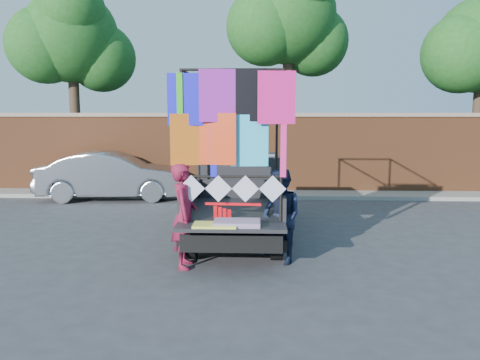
{
  "coord_description": "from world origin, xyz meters",
  "views": [
    {
      "loc": [
        0.01,
        -8.26,
        2.58
      ],
      "look_at": [
        -0.31,
        -0.27,
        1.45
      ],
      "focal_mm": 35.0,
      "sensor_mm": 36.0,
      "label": 1
    }
  ],
  "objects_px": {
    "pickup_truck": "(239,194)",
    "man": "(281,216)",
    "woman": "(184,215)",
    "sedan": "(113,176)"
  },
  "relations": [
    {
      "from": "sedan",
      "to": "woman",
      "type": "relative_size",
      "value": 2.44
    },
    {
      "from": "pickup_truck",
      "to": "sedan",
      "type": "xyz_separation_m",
      "value": [
        -3.98,
        3.69,
        -0.11
      ]
    },
    {
      "from": "pickup_truck",
      "to": "man",
      "type": "bearing_deg",
      "value": -69.75
    },
    {
      "from": "pickup_truck",
      "to": "sedan",
      "type": "height_order",
      "value": "pickup_truck"
    },
    {
      "from": "pickup_truck",
      "to": "man",
      "type": "distance_m",
      "value": 2.39
    },
    {
      "from": "pickup_truck",
      "to": "woman",
      "type": "distance_m",
      "value": 2.67
    },
    {
      "from": "sedan",
      "to": "woman",
      "type": "height_order",
      "value": "woman"
    },
    {
      "from": "pickup_truck",
      "to": "woman",
      "type": "xyz_separation_m",
      "value": [
        -0.81,
        -2.54,
        0.06
      ]
    },
    {
      "from": "pickup_truck",
      "to": "sedan",
      "type": "distance_m",
      "value": 5.42
    },
    {
      "from": "pickup_truck",
      "to": "man",
      "type": "relative_size",
      "value": 3.17
    }
  ]
}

